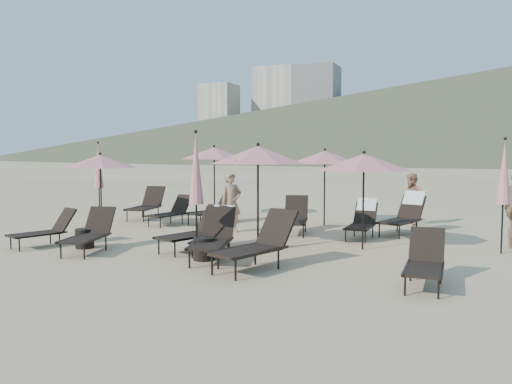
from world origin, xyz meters
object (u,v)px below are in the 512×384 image
at_px(umbrella_open_2, 364,162).
at_px(lounger_3, 213,237).
at_px(lounger_6, 147,204).
at_px(umbrella_closed_0, 196,170).
at_px(side_table_0, 85,238).
at_px(lounger_11, 405,214).
at_px(lounger_10, 362,220).
at_px(beachgoer_a, 231,203).
at_px(beachgoer_b, 411,199).
at_px(lounger_9, 295,216).
at_px(umbrella_open_1, 258,155).
at_px(lounger_5, 425,261).
at_px(lounger_8, 215,208).
at_px(umbrella_closed_1, 504,173).
at_px(lounger_7, 171,211).
at_px(lounger_1, 90,232).
at_px(lounger_4, 257,243).
at_px(side_table_1, 204,249).
at_px(umbrella_open_3, 214,153).
at_px(umbrella_closed_2, 99,166).
at_px(lounger_0, 45,229).
at_px(umbrella_open_4, 325,157).
at_px(umbrella_open_0, 100,161).
at_px(lounger_12, 195,230).
at_px(lounger_2, 216,231).

bearing_deg(umbrella_open_2, lounger_3, -138.73).
xyz_separation_m(lounger_6, umbrella_closed_0, (4.72, -4.91, 1.33)).
bearing_deg(lounger_3, side_table_0, 165.22).
bearing_deg(lounger_11, lounger_10, -112.29).
height_order(beachgoer_a, beachgoer_b, beachgoer_a).
height_order(lounger_9, umbrella_open_1, umbrella_open_1).
distance_m(lounger_5, beachgoer_b, 7.30).
bearing_deg(lounger_8, umbrella_closed_1, 7.21).
xyz_separation_m(lounger_8, lounger_9, (2.87, -0.82, -0.02)).
xyz_separation_m(lounger_7, lounger_8, (1.12, 0.72, 0.06)).
xyz_separation_m(lounger_3, lounger_5, (4.10, -0.45, -0.06)).
distance_m(lounger_3, beachgoer_b, 7.48).
distance_m(lounger_1, beachgoer_a, 4.06).
height_order(lounger_1, lounger_4, lounger_4).
xyz_separation_m(lounger_5, side_table_1, (-4.26, 0.35, -0.18)).
bearing_deg(umbrella_open_3, lounger_10, -23.79).
height_order(umbrella_closed_2, side_table_0, umbrella_closed_2).
relative_size(lounger_5, side_table_0, 3.45).
distance_m(lounger_0, lounger_1, 1.43).
distance_m(lounger_10, umbrella_open_1, 3.41).
relative_size(lounger_3, lounger_4, 0.94).
height_order(lounger_10, umbrella_closed_1, umbrella_closed_1).
height_order(lounger_4, side_table_1, lounger_4).
height_order(lounger_5, umbrella_open_2, umbrella_open_2).
bearing_deg(lounger_8, lounger_7, -127.83).
height_order(lounger_1, beachgoer_a, beachgoer_a).
relative_size(lounger_1, umbrella_open_4, 0.74).
bearing_deg(umbrella_open_0, umbrella_open_2, -1.45).
distance_m(lounger_10, umbrella_closed_0, 4.88).
xyz_separation_m(umbrella_open_1, umbrella_closed_0, (-0.68, -1.62, -0.29)).
distance_m(umbrella_open_2, umbrella_closed_2, 8.61).
bearing_deg(lounger_7, umbrella_closed_2, -160.29).
bearing_deg(umbrella_open_1, lounger_10, 49.64).
relative_size(lounger_4, umbrella_closed_2, 0.78).
relative_size(lounger_5, umbrella_closed_2, 0.60).
relative_size(lounger_4, side_table_0, 4.45).
bearing_deg(lounger_10, umbrella_closed_0, -123.26).
bearing_deg(lounger_1, beachgoer_a, 51.03).
relative_size(umbrella_open_1, beachgoer_a, 1.46).
bearing_deg(umbrella_open_4, lounger_12, -107.50).
xyz_separation_m(lounger_0, lounger_12, (3.45, 0.91, 0.06)).
xyz_separation_m(lounger_7, umbrella_closed_0, (3.20, -4.02, 1.41)).
relative_size(lounger_10, umbrella_open_1, 0.66).
distance_m(lounger_5, side_table_0, 7.40).
bearing_deg(beachgoer_a, lounger_10, -41.49).
relative_size(umbrella_open_3, beachgoer_b, 1.56).
height_order(lounger_0, lounger_10, lounger_10).
bearing_deg(lounger_2, lounger_7, 126.51).
distance_m(umbrella_open_2, beachgoer_b, 4.71).
distance_m(lounger_2, beachgoer_b, 6.96).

